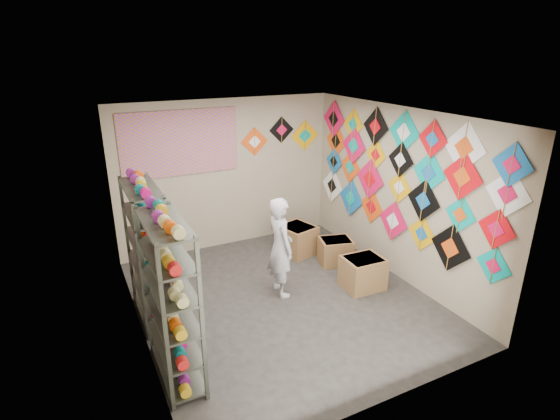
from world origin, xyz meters
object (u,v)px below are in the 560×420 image
shelf_rack_back (148,253)px  carton_c (297,240)px  shopkeeper (280,247)px  carton_b (335,251)px  shelf_rack_front (171,301)px  carton_a (363,273)px

shelf_rack_back → carton_c: shelf_rack_back is taller
shopkeeper → carton_c: size_ratio=2.54×
carton_b → carton_c: bearing=137.7°
shopkeeper → carton_b: 1.47m
shelf_rack_front → carton_b: size_ratio=3.52×
shelf_rack_front → shopkeeper: size_ratio=1.25×
shopkeeper → carton_b: shopkeeper is taller
carton_b → carton_c: 0.76m
carton_b → carton_c: (-0.40, 0.64, 0.04)m
carton_a → carton_c: carton_c is taller
carton_a → shopkeeper: bearing=162.9°
carton_b → shelf_rack_front: bearing=-139.0°
shelf_rack_back → shelf_rack_front: bearing=-90.0°
shelf_rack_front → shelf_rack_back: bearing=90.0°
carton_b → carton_c: size_ratio=0.90×
shelf_rack_back → carton_a: bearing=-12.6°
shelf_rack_back → carton_b: size_ratio=3.52×
shelf_rack_front → carton_c: shelf_rack_front is taller
carton_a → carton_b: size_ratio=1.11×
carton_b → shopkeeper: bearing=-145.4°
shopkeeper → carton_c: bearing=-38.2°
shelf_rack_back → carton_c: size_ratio=3.16×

